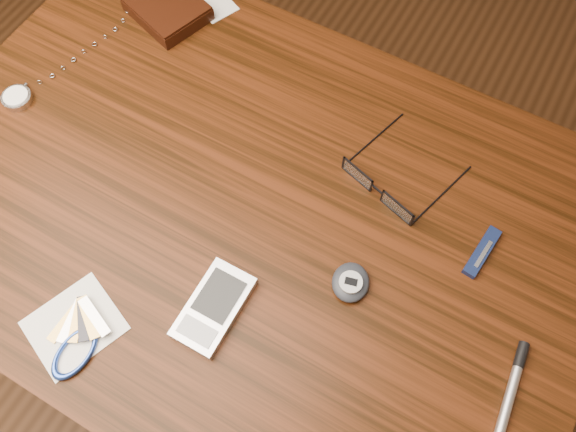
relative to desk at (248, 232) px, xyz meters
name	(u,v)px	position (x,y,z in m)	size (l,w,h in m)	color
ground	(264,332)	(0.00, 0.00, -0.65)	(3.80, 3.80, 0.00)	#472814
desk	(248,232)	(0.00, 0.00, 0.00)	(1.00, 0.70, 0.75)	#361608
wallet_and_card	(168,8)	(-0.30, 0.25, 0.12)	(0.17, 0.17, 0.03)	black
eyeglasses	(381,188)	(0.16, 0.11, 0.12)	(0.17, 0.17, 0.03)	black
pocket_watch	(22,94)	(-0.40, -0.01, 0.11)	(0.07, 0.31, 0.01)	#B3B4B8
pda_phone	(214,307)	(0.05, -0.15, 0.11)	(0.06, 0.12, 0.02)	silver
pedometer	(351,282)	(0.19, -0.04, 0.11)	(0.06, 0.07, 0.02)	#20242A
notepad_keys	(76,337)	(-0.08, -0.27, 0.11)	(0.13, 0.14, 0.01)	white
pocket_knife	(482,252)	(0.32, 0.09, 0.11)	(0.03, 0.08, 0.01)	#101C3B
silver_pen	(511,392)	(0.42, -0.06, 0.11)	(0.03, 0.16, 0.01)	#B3B2B7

